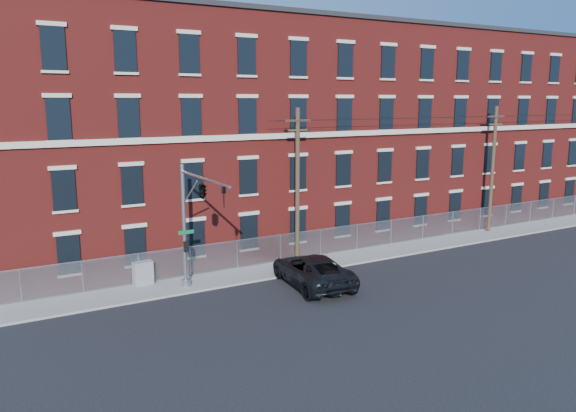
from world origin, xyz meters
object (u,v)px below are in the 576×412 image
(utility_pole_near, at_px, (297,183))
(pickup_truck, at_px, (312,270))
(traffic_signal_mast, at_px, (198,202))
(utility_cabinet, at_px, (143,273))

(utility_pole_near, relative_size, pickup_truck, 1.54)
(traffic_signal_mast, bearing_deg, utility_cabinet, 118.22)
(traffic_signal_mast, xyz_separation_m, pickup_truck, (6.56, -0.75, -4.49))
(utility_pole_near, bearing_deg, pickup_truck, -109.08)
(utility_cabinet, bearing_deg, utility_pole_near, -7.37)
(utility_pole_near, relative_size, utility_cabinet, 7.30)
(utility_pole_near, height_order, utility_cabinet, utility_pole_near)
(pickup_truck, xyz_separation_m, utility_cabinet, (-8.61, 4.56, -0.10))
(traffic_signal_mast, height_order, utility_cabinet, traffic_signal_mast)
(utility_pole_near, xyz_separation_m, pickup_truck, (-1.44, -4.16, -4.44))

